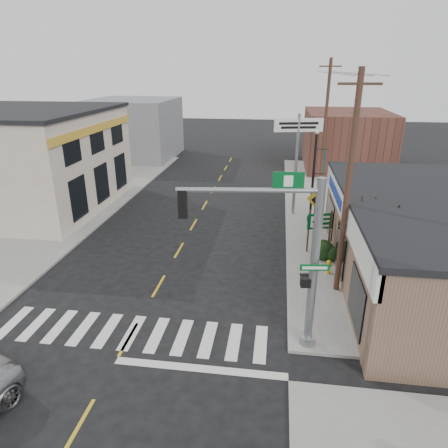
# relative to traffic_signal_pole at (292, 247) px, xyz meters

# --- Properties ---
(ground) EXTENTS (140.00, 140.00, 0.00)m
(ground) POSITION_rel_traffic_signal_pole_xyz_m (-5.93, -0.52, -3.98)
(ground) COLOR black
(ground) RESTS_ON ground
(sidewalk_right) EXTENTS (6.00, 38.00, 0.13)m
(sidewalk_right) POSITION_rel_traffic_signal_pole_xyz_m (3.07, 12.48, -3.91)
(sidewalk_right) COLOR gray
(sidewalk_right) RESTS_ON ground
(sidewalk_left) EXTENTS (6.00, 38.00, 0.13)m
(sidewalk_left) POSITION_rel_traffic_signal_pole_xyz_m (-14.93, 12.48, -3.91)
(sidewalk_left) COLOR gray
(sidewalk_left) RESTS_ON ground
(center_line) EXTENTS (0.12, 56.00, 0.01)m
(center_line) POSITION_rel_traffic_signal_pole_xyz_m (-5.93, 7.48, -3.97)
(center_line) COLOR gold
(center_line) RESTS_ON ground
(crosswalk) EXTENTS (11.00, 2.20, 0.01)m
(crosswalk) POSITION_rel_traffic_signal_pole_xyz_m (-5.93, -0.12, -3.97)
(crosswalk) COLOR silver
(crosswalk) RESTS_ON ground
(left_building) EXTENTS (12.00, 12.00, 6.80)m
(left_building) POSITION_rel_traffic_signal_pole_xyz_m (-18.93, 13.48, -0.58)
(left_building) COLOR beige
(left_building) RESTS_ON ground
(bldg_distant_right) EXTENTS (8.00, 10.00, 5.60)m
(bldg_distant_right) POSITION_rel_traffic_signal_pole_xyz_m (6.07, 29.48, -1.18)
(bldg_distant_right) COLOR brown
(bldg_distant_right) RESTS_ON ground
(bldg_distant_left) EXTENTS (9.00, 10.00, 6.40)m
(bldg_distant_left) POSITION_rel_traffic_signal_pole_xyz_m (-16.93, 31.48, -0.78)
(bldg_distant_left) COLOR gray
(bldg_distant_left) RESTS_ON ground
(traffic_signal_pole) EXTENTS (5.10, 0.39, 6.46)m
(traffic_signal_pole) POSITION_rel_traffic_signal_pole_xyz_m (0.00, 0.00, 0.00)
(traffic_signal_pole) COLOR gray
(traffic_signal_pole) RESTS_ON sidewalk_right
(guide_sign) EXTENTS (1.40, 0.13, 2.45)m
(guide_sign) POSITION_rel_traffic_signal_pole_xyz_m (1.76, 8.00, -2.24)
(guide_sign) COLOR #493022
(guide_sign) RESTS_ON sidewalk_right
(fire_hydrant) EXTENTS (0.22, 0.22, 0.70)m
(fire_hydrant) POSITION_rel_traffic_signal_pole_xyz_m (2.09, 5.63, -3.47)
(fire_hydrant) COLOR yellow
(fire_hydrant) RESTS_ON sidewalk_right
(ped_crossing_sign) EXTENTS (1.09, 0.08, 2.79)m
(ped_crossing_sign) POSITION_rel_traffic_signal_pole_xyz_m (1.68, 10.53, -1.94)
(ped_crossing_sign) COLOR gray
(ped_crossing_sign) RESTS_ON sidewalk_right
(lamp_post) EXTENTS (0.78, 0.61, 5.99)m
(lamp_post) POSITION_rel_traffic_signal_pole_xyz_m (1.69, 12.83, -0.37)
(lamp_post) COLOR black
(lamp_post) RESTS_ON sidewalk_right
(dance_center_sign) EXTENTS (3.18, 0.20, 6.76)m
(dance_center_sign) POSITION_rel_traffic_signal_pole_xyz_m (0.57, 14.20, 1.25)
(dance_center_sign) COLOR gray
(dance_center_sign) RESTS_ON sidewalk_right
(bare_tree) EXTENTS (2.49, 2.49, 4.98)m
(bare_tree) POSITION_rel_traffic_signal_pole_xyz_m (3.78, 4.40, 0.08)
(bare_tree) COLOR black
(bare_tree) RESTS_ON sidewalk_right
(shrub_front) EXTENTS (1.15, 1.15, 0.86)m
(shrub_front) POSITION_rel_traffic_signal_pole_xyz_m (3.52, 4.01, -3.42)
(shrub_front) COLOR #163619
(shrub_front) RESTS_ON sidewalk_right
(shrub_back) EXTENTS (1.14, 1.14, 0.86)m
(shrub_back) POSITION_rel_traffic_signal_pole_xyz_m (1.98, 7.38, -3.42)
(shrub_back) COLOR black
(shrub_back) RESTS_ON sidewalk_right
(utility_pole_near) EXTENTS (1.66, 0.25, 9.53)m
(utility_pole_near) POSITION_rel_traffic_signal_pole_xyz_m (2.30, 4.14, 1.04)
(utility_pole_near) COLOR #453723
(utility_pole_near) RESTS_ON sidewalk_right
(utility_pole_far) EXTENTS (1.78, 0.27, 10.26)m
(utility_pole_far) POSITION_rel_traffic_signal_pole_xyz_m (3.20, 23.24, 1.41)
(utility_pole_far) COLOR #412C21
(utility_pole_far) RESTS_ON sidewalk_right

